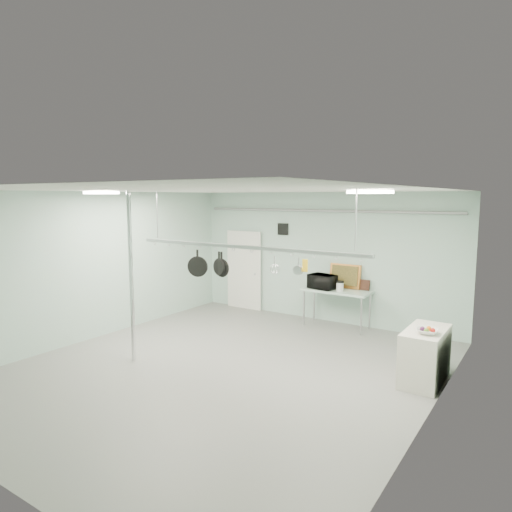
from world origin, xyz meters
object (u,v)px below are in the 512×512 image
Objects in this scene: chrome_pole at (131,277)px; skillet_mid at (219,263)px; prep_table at (337,293)px; skillet_left at (198,263)px; fruit_bowl at (428,331)px; microwave at (323,282)px; side_cabinet at (425,356)px; skillet_right at (222,264)px; coffee_canister at (340,287)px; pot_rack at (242,245)px.

skillet_mid is at bearing 33.33° from chrome_pole.
skillet_left reaches higher than prep_table.
fruit_bowl is at bearing 19.64° from chrome_pole.
side_cabinet is at bearing 155.55° from microwave.
skillet_right reaches higher than prep_table.
coffee_canister is at bearing 75.55° from skillet_right.
chrome_pole is at bearing -157.59° from side_cabinet.
chrome_pole reaches higher than skillet_right.
side_cabinet is at bearing 20.82° from skillet_right.
fruit_bowl is 0.65× the size of skillet_left.
skillet_right is at bearing 180.00° from pot_rack.
prep_table is at bearing 88.96° from skillet_mid.
pot_rack is 7.72× the size of microwave.
prep_table is 3.59m from fruit_bowl.
microwave is 0.46m from coffee_canister.
skillet_left is at bearing 82.45° from microwave.
fruit_bowl is (2.62, -2.44, 0.11)m from prep_table.
skillet_right is (0.06, 0.00, -0.02)m from skillet_mid.
skillet_left reaches higher than fruit_bowl.
coffee_canister is (-2.42, 2.08, 0.56)m from side_cabinet.
microwave is 3.34m from skillet_right.
side_cabinet is at bearing -40.61° from coffee_canister.
skillet_left is at bearing -113.79° from prep_table.
pot_rack reaches higher than skillet_right.
side_cabinet is 3.62m from microwave.
skillet_mid is (-1.06, -3.18, 0.86)m from coffee_canister.
skillet_left is 0.53m from skillet_mid.
prep_table is at bearing 61.29° from chrome_pole.
pot_rack reaches higher than skillet_left.
microwave is 1.18× the size of skillet_left.
prep_table is 0.25m from coffee_canister.
chrome_pole is at bearing -144.76° from skillet_right.
coffee_canister is 0.47× the size of skillet_mid.
skillet_right is at bearing 32.24° from chrome_pole.
microwave is 1.32× the size of skillet_right.
microwave is at bearing 44.99° from skillet_left.
chrome_pole is 1.25m from skillet_left.
skillet_left is (-1.12, -3.21, 0.74)m from microwave.
side_cabinet is at bearing 20.45° from pot_rack.
coffee_canister is 0.59× the size of fruit_bowl.
skillet_mid is at bearing -105.76° from prep_table.
chrome_pole is 0.67× the size of pot_rack.
chrome_pole reaches higher than skillet_left.
microwave is 3.48m from skillet_left.
microwave is at bearing 88.77° from pot_rack.
pot_rack is 0.61m from skillet_right.
skillet_left reaches higher than coffee_canister.
skillet_right reaches higher than fruit_bowl.
coffee_canister is (0.53, 3.18, -1.22)m from pot_rack.
pot_rack is 23.51× the size of coffee_canister.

